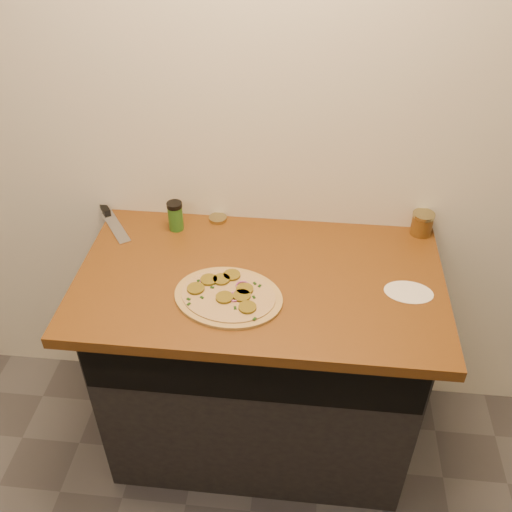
# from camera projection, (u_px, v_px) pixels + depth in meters

# --- Properties ---
(cabinet) EXTENTS (1.10, 0.60, 0.86)m
(cabinet) POSITION_uv_depth(u_px,v_px,m) (260.00, 364.00, 2.18)
(cabinet) COLOR black
(cabinet) RESTS_ON ground
(countertop) EXTENTS (1.20, 0.70, 0.04)m
(countertop) POSITION_uv_depth(u_px,v_px,m) (260.00, 280.00, 1.88)
(countertop) COLOR brown
(countertop) RESTS_ON cabinet
(pizza) EXTENTS (0.40, 0.40, 0.02)m
(pizza) POSITION_uv_depth(u_px,v_px,m) (228.00, 295.00, 1.77)
(pizza) COLOR tan
(pizza) RESTS_ON countertop
(chefs_knife) EXTENTS (0.21, 0.28, 0.02)m
(chefs_knife) POSITION_uv_depth(u_px,v_px,m) (109.00, 215.00, 2.13)
(chefs_knife) COLOR #B7BAC1
(chefs_knife) RESTS_ON countertop
(mason_jar_lid) EXTENTS (0.08, 0.08, 0.01)m
(mason_jar_lid) POSITION_uv_depth(u_px,v_px,m) (218.00, 219.00, 2.11)
(mason_jar_lid) COLOR #9F915C
(mason_jar_lid) RESTS_ON countertop
(salsa_jar) EXTENTS (0.08, 0.08, 0.08)m
(salsa_jar) POSITION_uv_depth(u_px,v_px,m) (422.00, 223.00, 2.02)
(salsa_jar) COLOR #9F170F
(salsa_jar) RESTS_ON countertop
(spice_shaker) EXTENTS (0.06, 0.06, 0.11)m
(spice_shaker) POSITION_uv_depth(u_px,v_px,m) (175.00, 216.00, 2.04)
(spice_shaker) COLOR #2D6720
(spice_shaker) RESTS_ON countertop
(flour_spill) EXTENTS (0.17, 0.17, 0.00)m
(flour_spill) POSITION_uv_depth(u_px,v_px,m) (409.00, 292.00, 1.80)
(flour_spill) COLOR silver
(flour_spill) RESTS_ON countertop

